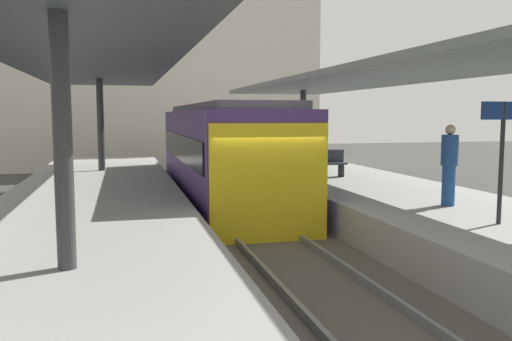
# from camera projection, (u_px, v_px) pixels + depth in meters

# --- Properties ---
(ground_plane) EXTENTS (80.00, 80.00, 0.00)m
(ground_plane) POSITION_uv_depth(u_px,v_px,m) (258.00, 241.00, 12.59)
(ground_plane) COLOR #383835
(platform_left) EXTENTS (4.40, 28.00, 1.00)m
(platform_left) POSITION_uv_depth(u_px,v_px,m) (90.00, 228.00, 11.61)
(platform_left) COLOR #9E9E99
(platform_left) RESTS_ON ground_plane
(platform_right) EXTENTS (4.40, 28.00, 1.00)m
(platform_right) POSITION_uv_depth(u_px,v_px,m) (402.00, 213.00, 13.47)
(platform_right) COLOR #9E9E99
(platform_right) RESTS_ON ground_plane
(track_ballast) EXTENTS (3.20, 28.00, 0.20)m
(track_ballast) POSITION_uv_depth(u_px,v_px,m) (258.00, 236.00, 12.58)
(track_ballast) COLOR #59544C
(track_ballast) RESTS_ON ground_plane
(rail_near_side) EXTENTS (0.08, 28.00, 0.14)m
(rail_near_side) POSITION_uv_depth(u_px,v_px,m) (228.00, 231.00, 12.39)
(rail_near_side) COLOR slate
(rail_near_side) RESTS_ON track_ballast
(rail_far_side) EXTENTS (0.08, 28.00, 0.14)m
(rail_far_side) POSITION_uv_depth(u_px,v_px,m) (287.00, 228.00, 12.74)
(rail_far_side) COLOR slate
(rail_far_side) RESTS_ON track_ballast
(commuter_train) EXTENTS (2.78, 10.80, 3.10)m
(commuter_train) POSITION_uv_depth(u_px,v_px,m) (223.00, 155.00, 16.60)
(commuter_train) COLOR #472D6B
(commuter_train) RESTS_ON track_ballast
(canopy_left) EXTENTS (4.18, 21.00, 3.41)m
(canopy_left) POSITION_uv_depth(u_px,v_px,m) (88.00, 59.00, 12.57)
(canopy_left) COLOR #333335
(canopy_left) RESTS_ON platform_left
(canopy_right) EXTENTS (4.18, 21.00, 3.10)m
(canopy_right) POSITION_uv_depth(u_px,v_px,m) (380.00, 78.00, 14.46)
(canopy_right) COLOR #333335
(canopy_right) RESTS_ON platform_right
(platform_bench) EXTENTS (1.40, 0.41, 0.86)m
(platform_bench) POSITION_uv_depth(u_px,v_px,m) (324.00, 162.00, 16.94)
(platform_bench) COLOR black
(platform_bench) RESTS_ON platform_right
(platform_sign) EXTENTS (0.90, 0.08, 2.21)m
(platform_sign) POSITION_uv_depth(u_px,v_px,m) (503.00, 135.00, 9.47)
(platform_sign) COLOR #262628
(platform_sign) RESTS_ON platform_right
(passenger_near_bench) EXTENTS (0.36, 0.36, 1.77)m
(passenger_near_bench) POSITION_uv_depth(u_px,v_px,m) (449.00, 164.00, 11.50)
(passenger_near_bench) COLOR navy
(passenger_near_bench) RESTS_ON platform_right
(station_building_backdrop) EXTENTS (18.00, 6.00, 11.00)m
(station_building_backdrop) POSITION_uv_depth(u_px,v_px,m) (157.00, 72.00, 31.07)
(station_building_backdrop) COLOR beige
(station_building_backdrop) RESTS_ON ground_plane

